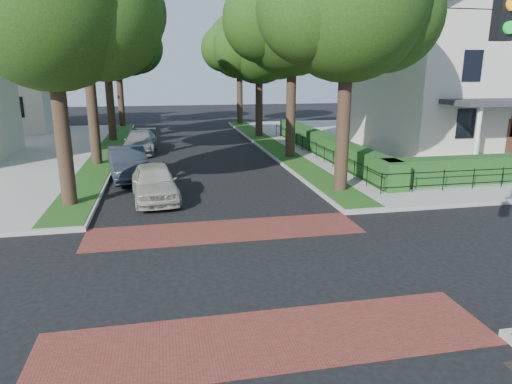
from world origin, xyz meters
TOP-DOWN VIEW (x-y plane):
  - ground at (0.00, 0.00)m, footprint 120.00×120.00m
  - sidewalk_ne at (19.50, 19.00)m, footprint 30.00×30.00m
  - crosswalk_far at (0.00, 3.20)m, footprint 9.00×2.20m
  - crosswalk_near at (0.00, -3.20)m, footprint 9.00×2.20m
  - grass_strip_ne at (5.40, 19.10)m, footprint 1.60×29.80m
  - grass_strip_nw at (-5.40, 19.10)m, footprint 1.60×29.80m
  - tree_right_near at (5.60, 7.24)m, footprint 7.75×6.67m
  - tree_right_mid at (5.61, 15.25)m, footprint 8.25×7.09m
  - tree_right_far at (5.60, 24.22)m, footprint 7.25×6.23m
  - tree_right_back at (5.60, 33.23)m, footprint 7.50×6.45m
  - tree_left_near at (-5.40, 7.23)m, footprint 7.50×6.45m
  - tree_left_mid at (-5.39, 15.24)m, footprint 8.00×6.88m
  - tree_left_far at (-5.40, 24.22)m, footprint 7.00×6.02m
  - tree_left_back at (-5.40, 33.24)m, footprint 7.75×6.66m
  - hedge_main_road at (7.70, 15.00)m, footprint 1.00×18.00m
  - fence_main_road at (6.90, 15.00)m, footprint 0.06×18.00m
  - house_victorian at (17.51, 15.92)m, footprint 13.00×13.05m
  - parked_car_front at (-2.30, 7.49)m, footprint 2.14×4.48m
  - parked_car_middle at (-3.60, 11.56)m, footprint 2.38×4.85m
  - parked_car_rear at (-3.31, 18.96)m, footprint 2.19×4.83m

SIDE VIEW (x-z plane):
  - ground at x=0.00m, z-range 0.00..0.00m
  - crosswalk_far at x=0.00m, z-range 0.00..0.01m
  - crosswalk_near at x=0.00m, z-range 0.00..0.01m
  - sidewalk_ne at x=19.50m, z-range 0.00..0.15m
  - grass_strip_ne at x=5.40m, z-range 0.15..0.17m
  - grass_strip_nw at x=-5.40m, z-range 0.15..0.17m
  - fence_main_road at x=6.90m, z-range 0.15..1.05m
  - parked_car_rear at x=-3.31m, z-range 0.00..1.37m
  - parked_car_front at x=-2.30m, z-range 0.00..1.48m
  - hedge_main_road at x=7.70m, z-range 0.15..1.35m
  - parked_car_middle at x=-3.60m, z-range 0.00..1.53m
  - house_victorian at x=17.51m, z-range -0.22..12.26m
  - tree_right_far at x=5.60m, z-range 2.04..11.78m
  - tree_left_far at x=-5.40m, z-range 2.19..12.05m
  - tree_right_back at x=5.60m, z-range 2.17..12.37m
  - tree_left_near at x=-5.40m, z-range 2.17..12.37m
  - tree_left_back at x=-5.40m, z-range 2.19..12.63m
  - tree_right_near at x=5.60m, z-range 2.30..12.96m
  - tree_right_mid at x=5.61m, z-range 2.38..13.60m
  - tree_left_mid at x=-5.39m, z-range 2.60..14.08m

